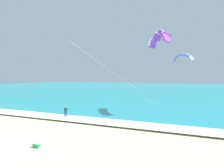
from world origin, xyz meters
The scene contains 7 objects.
sea centered at (0.00, 71.45, 0.10)m, with size 200.00×120.00×0.20m, color teal.
surf_foam centered at (0.00, 12.45, 0.22)m, with size 200.00×3.20×0.04m, color white.
surfboard centered at (-2.13, 12.98, 0.03)m, with size 1.02×1.45×0.09m.
kitesurfer centered at (-2.14, 12.99, 0.94)m, with size 0.67×0.66×1.69m.
kite_primary centered at (9.34, 20.15, 11.48)m, with size 13.16×9.48×11.28m.
kite_distant centered at (10.86, 44.58, 10.66)m, with size 5.09×2.93×1.97m.
cooler_box centered at (2.50, 2.70, 0.20)m, with size 0.58×0.38×0.40m.
Camera 1 is at (14.58, -9.84, 5.95)m, focal length 32.40 mm.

